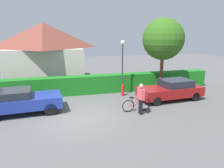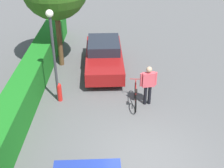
{
  "view_description": "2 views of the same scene",
  "coord_description": "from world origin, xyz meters",
  "px_view_note": "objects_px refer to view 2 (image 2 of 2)",
  "views": [
    {
      "loc": [
        -1.1,
        -10.14,
        4.23
      ],
      "look_at": [
        2.04,
        1.33,
        1.38
      ],
      "focal_mm": 33.49,
      "sensor_mm": 36.0,
      "label": 1
    },
    {
      "loc": [
        -7.07,
        0.88,
        7.15
      ],
      "look_at": [
        3.03,
        1.12,
        1.01
      ],
      "focal_mm": 49.25,
      "sensor_mm": 36.0,
      "label": 2
    }
  ],
  "objects_px": {
    "person_rider": "(148,83)",
    "fire_hydrant": "(59,92)",
    "street_lamp": "(53,45)",
    "bicycle": "(136,96)",
    "parked_car_far": "(104,56)"
  },
  "relations": [
    {
      "from": "person_rider",
      "to": "fire_hydrant",
      "type": "bearing_deg",
      "value": 87.5
    },
    {
      "from": "bicycle",
      "to": "street_lamp",
      "type": "height_order",
      "value": "street_lamp"
    },
    {
      "from": "bicycle",
      "to": "street_lamp",
      "type": "bearing_deg",
      "value": 86.8
    },
    {
      "from": "street_lamp",
      "to": "fire_hydrant",
      "type": "bearing_deg",
      "value": -61.64
    },
    {
      "from": "bicycle",
      "to": "person_rider",
      "type": "bearing_deg",
      "value": -84.34
    },
    {
      "from": "parked_car_far",
      "to": "bicycle",
      "type": "xyz_separation_m",
      "value": [
        -2.99,
        -1.4,
        -0.31
      ]
    },
    {
      "from": "bicycle",
      "to": "fire_hydrant",
      "type": "bearing_deg",
      "value": 86.25
    },
    {
      "from": "parked_car_far",
      "to": "person_rider",
      "type": "xyz_separation_m",
      "value": [
        -2.95,
        -1.87,
        0.3
      ]
    },
    {
      "from": "person_rider",
      "to": "street_lamp",
      "type": "distance_m",
      "value": 3.91
    },
    {
      "from": "parked_car_far",
      "to": "street_lamp",
      "type": "relative_size",
      "value": 1.12
    },
    {
      "from": "bicycle",
      "to": "fire_hydrant",
      "type": "distance_m",
      "value": 3.09
    },
    {
      "from": "bicycle",
      "to": "fire_hydrant",
      "type": "relative_size",
      "value": 2.06
    },
    {
      "from": "person_rider",
      "to": "fire_hydrant",
      "type": "xyz_separation_m",
      "value": [
        0.16,
        3.56,
        -0.58
      ]
    },
    {
      "from": "person_rider",
      "to": "street_lamp",
      "type": "relative_size",
      "value": 0.44
    },
    {
      "from": "parked_car_far",
      "to": "fire_hydrant",
      "type": "relative_size",
      "value": 5.3
    }
  ]
}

